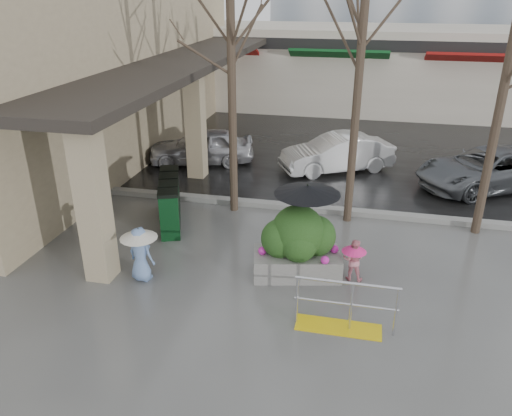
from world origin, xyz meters
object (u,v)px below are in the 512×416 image
at_px(handrail, 343,312).
at_px(tree_midwest, 364,16).
at_px(child_pink, 354,257).
at_px(car_b, 337,153).
at_px(tree_west, 231,21).
at_px(child_blue, 140,249).
at_px(news_boxes, 170,201).
at_px(planter, 298,243).
at_px(car_a, 201,146).
at_px(woman, 306,216).
at_px(car_c, 488,169).

bearing_deg(handrail, tree_midwest, 91.91).
relative_size(child_pink, car_b, 0.25).
height_order(tree_west, child_blue, tree_west).
xyz_separation_m(tree_west, car_b, (2.59, 3.96, -4.45)).
bearing_deg(news_boxes, planter, -47.47).
distance_m(car_a, car_b, 4.80).
height_order(handrail, child_blue, child_blue).
height_order(planter, news_boxes, planter).
bearing_deg(car_b, woman, -29.96).
relative_size(car_a, car_c, 0.82).
relative_size(tree_midwest, woman, 3.27).
bearing_deg(woman, car_c, -148.44).
height_order(child_blue, car_a, car_a).
xyz_separation_m(tree_west, planter, (2.26, -3.07, -4.29)).
xyz_separation_m(tree_midwest, car_c, (4.13, 3.39, -4.60)).
distance_m(child_blue, car_c, 11.14).
height_order(planter, car_a, planter).
relative_size(handrail, news_boxes, 0.83).
distance_m(child_blue, car_b, 8.74).
xyz_separation_m(woman, child_blue, (-3.40, -1.02, -0.66)).
distance_m(tree_midwest, car_b, 6.10).
bearing_deg(tree_midwest, woman, -104.86).
distance_m(child_blue, planter, 3.40).
distance_m(child_pink, car_c, 7.48).
distance_m(tree_midwest, woman, 4.92).
bearing_deg(car_a, car_b, 77.39).
distance_m(car_b, car_c, 4.77).
bearing_deg(child_blue, car_b, -100.12).
distance_m(woman, child_blue, 3.61).
bearing_deg(planter, child_pink, 2.63).
xyz_separation_m(child_pink, car_a, (-5.66, 6.72, 0.08)).
bearing_deg(planter, woman, 26.33).
distance_m(woman, car_b, 7.00).
distance_m(child_pink, car_a, 8.78).
distance_m(child_pink, news_boxes, 5.24).
height_order(tree_west, car_a, tree_west).
bearing_deg(woman, tree_midwest, -125.67).
bearing_deg(planter, car_a, 123.34).
distance_m(handrail, planter, 2.09).
height_order(child_blue, car_c, car_c).
bearing_deg(car_b, tree_west, -61.65).
distance_m(planter, news_boxes, 4.16).
xyz_separation_m(tree_west, car_a, (-2.19, 3.71, -4.45)).
bearing_deg(car_c, planter, -68.39).
distance_m(child_blue, car_a, 7.81).
height_order(tree_west, car_b, tree_west).
bearing_deg(child_blue, planter, -149.68).
xyz_separation_m(child_pink, child_blue, (-4.46, -1.00, 0.20)).
bearing_deg(woman, car_a, -76.36).
bearing_deg(handrail, car_a, 123.15).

